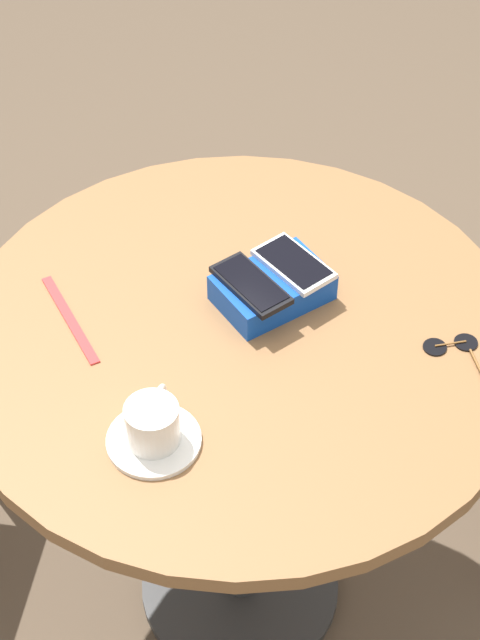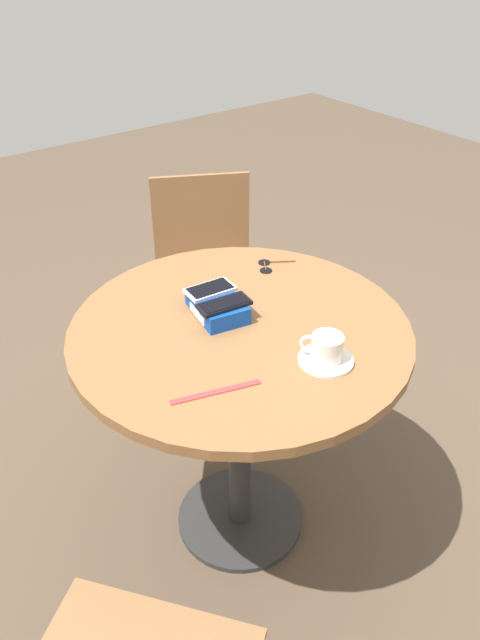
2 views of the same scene
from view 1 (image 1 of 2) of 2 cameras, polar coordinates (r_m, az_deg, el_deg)
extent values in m
plane|color=brown|center=(2.33, 0.00, -14.10)|extent=(8.00, 8.00, 0.00)
cylinder|color=#2D2D2D|center=(2.32, 0.00, -13.97)|extent=(0.41, 0.41, 0.02)
cylinder|color=#2D2D2D|center=(2.01, 0.00, -8.44)|extent=(0.07, 0.07, 0.74)
cylinder|color=brown|center=(1.71, 0.00, -0.82)|extent=(0.91, 0.91, 0.03)
cube|color=#0F42AD|center=(1.73, 1.74, 1.73)|extent=(0.20, 0.15, 0.05)
cube|color=white|center=(1.77, 0.63, 2.65)|extent=(0.10, 0.02, 0.02)
cube|color=silver|center=(1.73, 2.88, 3.00)|extent=(0.08, 0.14, 0.01)
cube|color=black|center=(1.73, 2.88, 3.13)|extent=(0.07, 0.12, 0.00)
cube|color=black|center=(1.69, 0.59, 1.88)|extent=(0.08, 0.15, 0.01)
cube|color=black|center=(1.69, 0.59, 2.02)|extent=(0.07, 0.13, 0.00)
cylinder|color=silver|center=(1.55, -4.62, -6.41)|extent=(0.14, 0.14, 0.01)
cylinder|color=silver|center=(1.52, -4.70, -5.55)|extent=(0.08, 0.08, 0.07)
cylinder|color=olive|center=(1.50, -4.76, -4.89)|extent=(0.07, 0.07, 0.00)
torus|color=silver|center=(1.55, -4.28, -4.35)|extent=(0.05, 0.04, 0.05)
cube|color=red|center=(1.73, -9.06, 0.06)|extent=(0.08, 0.21, 0.00)
cylinder|color=black|center=(1.70, 10.35, -1.43)|extent=(0.04, 0.04, 0.00)
cylinder|color=black|center=(1.71, 11.95, -1.18)|extent=(0.04, 0.04, 0.00)
cylinder|color=brown|center=(1.70, 11.17, -1.24)|extent=(0.04, 0.03, 0.00)
cylinder|color=brown|center=(1.68, 12.63, -2.52)|extent=(0.05, 0.07, 0.00)
cylinder|color=brown|center=(2.42, 12.25, -4.21)|extent=(0.04, 0.04, 0.41)
camera|label=2|loc=(1.71, -56.01, 17.83)|focal=35.00mm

